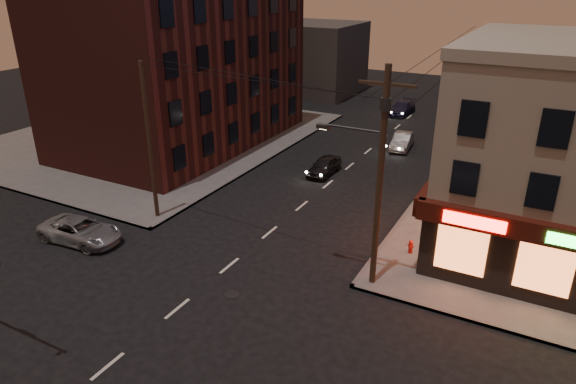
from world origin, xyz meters
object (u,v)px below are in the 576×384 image
Objects in this scene: sedan_near at (324,166)px; sedan_far at (402,108)px; fire_hydrant at (411,246)px; suv_cross at (80,231)px; sedan_mid at (402,141)px.

sedan_far is at bearing 90.16° from sedan_near.
suv_cross is at bearing -156.81° from fire_hydrant.
sedan_mid reaches higher than sedan_near.
sedan_far is (7.45, 34.34, -0.01)m from suv_cross.
fire_hydrant is (8.65, -27.45, -0.09)m from sedan_far.
sedan_mid is 17.58m from fire_hydrant.
suv_cross is 17.01m from sedan_near.
sedan_near reaches higher than fire_hydrant.
sedan_far is 6.00× the size of fire_hydrant.
fire_hydrant is (8.66, -8.41, -0.08)m from sedan_near.
sedan_near is 5.04× the size of fire_hydrant.
fire_hydrant is at bearing -77.87° from sedan_mid.
sedan_near is (7.43, 15.30, -0.02)m from suv_cross.
sedan_mid is 0.90× the size of sedan_far.
sedan_near is 8.92m from sedan_mid.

